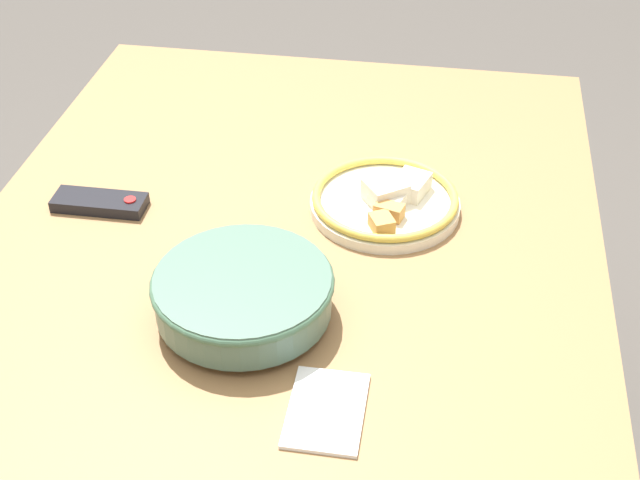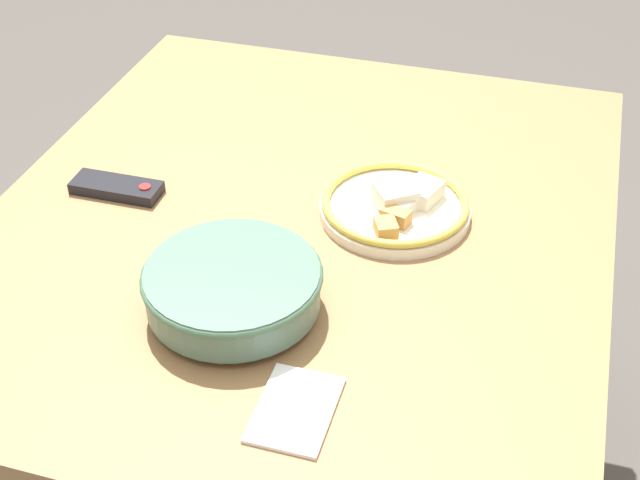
% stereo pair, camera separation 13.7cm
% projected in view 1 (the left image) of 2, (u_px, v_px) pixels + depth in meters
% --- Properties ---
extents(dining_table, '(1.19, 1.02, 0.77)m').
position_uv_depth(dining_table, '(291.00, 258.00, 1.53)').
color(dining_table, olive).
rests_on(dining_table, ground_plane).
extents(noodle_bowl, '(0.26, 0.26, 0.07)m').
position_uv_depth(noodle_bowl, '(243.00, 293.00, 1.26)').
color(noodle_bowl, '#4C6B5B').
rests_on(noodle_bowl, dining_table).
extents(food_plate, '(0.25, 0.25, 0.05)m').
position_uv_depth(food_plate, '(386.00, 200.00, 1.48)').
color(food_plate, silver).
rests_on(food_plate, dining_table).
extents(tv_remote, '(0.06, 0.16, 0.02)m').
position_uv_depth(tv_remote, '(100.00, 203.00, 1.49)').
color(tv_remote, black).
rests_on(tv_remote, dining_table).
extents(folded_napkin, '(0.14, 0.10, 0.01)m').
position_uv_depth(folded_napkin, '(326.00, 410.00, 1.14)').
color(folded_napkin, white).
rests_on(folded_napkin, dining_table).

